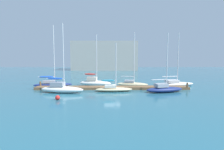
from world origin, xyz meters
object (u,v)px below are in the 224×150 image
sailboat_3 (113,88)px  sailboat_4 (132,83)px  harbor_building_distant (105,56)px  sailboat_6 (175,83)px  sailboat_1 (61,88)px  sailboat_2 (95,82)px  sailboat_5 (164,89)px  sailboat_0 (52,83)px  mooring_buoy_red (58,98)px

sailboat_3 → sailboat_4: 6.04m
harbor_building_distant → sailboat_6: bearing=-71.7°
sailboat_4 → sailboat_1: bearing=-139.7°
sailboat_6 → sailboat_2: bearing=166.8°
sailboat_4 → sailboat_3: bearing=-112.2°
sailboat_1 → sailboat_5: sailboat_1 is taller
sailboat_3 → sailboat_5: size_ratio=0.84×
sailboat_2 → sailboat_6: sailboat_6 is taller
sailboat_0 → harbor_building_distant: 41.03m
sailboat_2 → sailboat_6: (13.86, -0.18, -0.21)m
sailboat_6 → sailboat_0: bearing=169.0°
sailboat_2 → sailboat_4: size_ratio=0.96×
sailboat_3 → sailboat_6: size_ratio=0.77×
sailboat_2 → mooring_buoy_red: 11.06m
sailboat_0 → harbor_building_distant: size_ratio=0.43×
mooring_buoy_red → sailboat_6: bearing=30.6°
sailboat_1 → sailboat_4: 12.16m
sailboat_0 → sailboat_2: bearing=-5.0°
sailboat_0 → sailboat_6: sailboat_0 is taller
sailboat_6 → harbor_building_distant: bearing=95.9°
sailboat_1 → mooring_buoy_red: 4.48m
sailboat_4 → mooring_buoy_red: bearing=-122.8°
sailboat_5 → mooring_buoy_red: bearing=-175.6°
sailboat_0 → sailboat_1: (2.87, -5.33, 0.10)m
sailboat_5 → harbor_building_distant: (-9.56, 45.12, 4.72)m
sailboat_6 → sailboat_5: bearing=-134.4°
sailboat_3 → harbor_building_distant: size_ratio=0.30×
sailboat_2 → sailboat_6: size_ratio=0.96×
sailboat_6 → sailboat_3: bearing=-167.4°
sailboat_4 → mooring_buoy_red: 14.35m
sailboat_5 → sailboat_6: bearing=44.0°
sailboat_5 → sailboat_6: (3.53, 5.66, -0.07)m
sailboat_3 → sailboat_1: bearing=-176.7°
sailboat_2 → sailboat_5: 11.87m
sailboat_0 → sailboat_4: size_ratio=1.12×
mooring_buoy_red → sailboat_1: bearing=98.4°
sailboat_1 → mooring_buoy_red: bearing=-73.4°
sailboat_3 → sailboat_5: 7.27m
mooring_buoy_red → sailboat_5: bearing=18.4°
sailboat_3 → mooring_buoy_red: size_ratio=12.53×
sailboat_5 → sailboat_1: bearing=166.8°
sailboat_3 → mooring_buoy_red: sailboat_3 is taller
sailboat_0 → sailboat_2: size_ratio=1.17×
sailboat_1 → harbor_building_distant: 45.83m
sailboat_4 → sailboat_5: sailboat_4 is taller
sailboat_2 → sailboat_5: sailboat_2 is taller
sailboat_1 → sailboat_6: sailboat_1 is taller
sailboat_1 → sailboat_2: (4.21, 6.05, 0.01)m
sailboat_4 → sailboat_6: size_ratio=1.00×
sailboat_4 → sailboat_6: 7.43m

